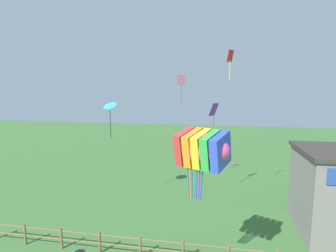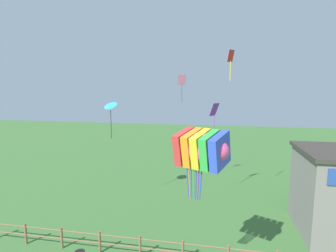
# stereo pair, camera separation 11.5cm
# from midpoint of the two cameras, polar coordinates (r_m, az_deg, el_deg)

# --- Properties ---
(wooden_fence) EXTENTS (20.90, 0.14, 1.25)m
(wooden_fence) POSITION_cam_midpoint_polar(r_m,az_deg,el_deg) (15.21, -1.27, -24.94)
(wooden_fence) COLOR brown
(wooden_fence) RESTS_ON ground_plane
(kite_rainbow_parafoil) EXTENTS (2.81, 2.40, 2.98)m
(kite_rainbow_parafoil) POSITION_cam_midpoint_polar(r_m,az_deg,el_deg) (10.95, 7.61, -4.90)
(kite_rainbow_parafoil) COLOR #E54C8C
(kite_purple_streamer) EXTENTS (0.78, 0.88, 3.28)m
(kite_purple_streamer) POSITION_cam_midpoint_polar(r_m,az_deg,el_deg) (20.76, 10.18, 2.41)
(kite_purple_streamer) COLOR purple
(kite_pink_diamond) EXTENTS (0.73, 0.53, 2.32)m
(kite_pink_diamond) POSITION_cam_midpoint_polar(r_m,az_deg,el_deg) (21.89, 3.19, 9.33)
(kite_pink_diamond) COLOR pink
(kite_cyan_delta) EXTENTS (1.22, 1.17, 2.76)m
(kite_cyan_delta) POSITION_cam_midpoint_polar(r_m,az_deg,el_deg) (19.78, -12.25, 4.18)
(kite_cyan_delta) COLOR #2DB2C6
(kite_red_diamond) EXTENTS (0.50, 0.58, 2.07)m
(kite_red_diamond) POSITION_cam_midpoint_polar(r_m,az_deg,el_deg) (18.83, 13.66, 13.83)
(kite_red_diamond) COLOR red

